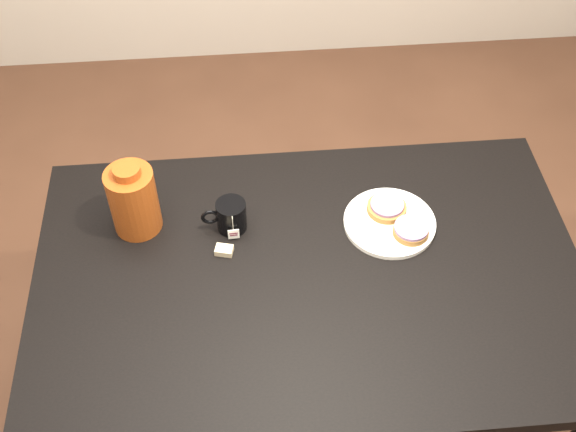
{
  "coord_description": "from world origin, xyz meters",
  "views": [
    {
      "loc": [
        -0.15,
        -1.1,
        2.21
      ],
      "look_at": [
        -0.04,
        0.15,
        0.81
      ],
      "focal_mm": 45.0,
      "sensor_mm": 36.0,
      "label": 1
    }
  ],
  "objects": [
    {
      "name": "ground_plane",
      "position": [
        0.0,
        0.0,
        0.0
      ],
      "size": [
        4.0,
        4.0,
        0.0
      ],
      "primitive_type": "plane",
      "color": "brown"
    },
    {
      "name": "bagel_front",
      "position": [
        0.28,
        0.1,
        0.78
      ],
      "size": [
        0.1,
        0.1,
        0.03
      ],
      "color": "brown",
      "rests_on": "plate"
    },
    {
      "name": "plate",
      "position": [
        0.23,
        0.15,
        0.76
      ],
      "size": [
        0.25,
        0.25,
        0.02
      ],
      "color": "white",
      "rests_on": "table"
    },
    {
      "name": "bagel_back",
      "position": [
        0.23,
        0.18,
        0.78
      ],
      "size": [
        0.13,
        0.13,
        0.03
      ],
      "color": "brown",
      "rests_on": "plate"
    },
    {
      "name": "mug",
      "position": [
        -0.19,
        0.17,
        0.79
      ],
      "size": [
        0.12,
        0.09,
        0.09
      ],
      "rotation": [
        0.0,
        0.0,
        0.07
      ],
      "color": "black",
      "rests_on": "table"
    },
    {
      "name": "table",
      "position": [
        0.0,
        0.0,
        0.67
      ],
      "size": [
        1.4,
        0.9,
        0.75
      ],
      "color": "black",
      "rests_on": "ground_plane"
    },
    {
      "name": "bagel_package",
      "position": [
        -0.44,
        0.2,
        0.85
      ],
      "size": [
        0.14,
        0.14,
        0.21
      ],
      "rotation": [
        0.0,
        0.0,
        -0.1
      ],
      "color": "#67270D",
      "rests_on": "table"
    },
    {
      "name": "teabag_pouch",
      "position": [
        -0.21,
        0.09,
        0.76
      ],
      "size": [
        0.05,
        0.04,
        0.02
      ],
      "primitive_type": "cube",
      "rotation": [
        0.0,
        0.0,
        -0.25
      ],
      "color": "#C6B793",
      "rests_on": "table"
    }
  ]
}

